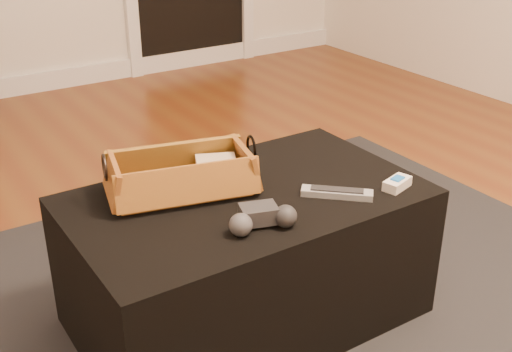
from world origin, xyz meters
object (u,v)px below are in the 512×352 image
ottoman (247,257)px  wicker_basket (182,177)px  game_controller (262,218)px  tv_remote (176,187)px  silver_remote (337,193)px  cream_gadget (397,183)px

ottoman → wicker_basket: size_ratio=2.19×
game_controller → tv_remote: bearing=109.6°
tv_remote → game_controller: bearing=-62.5°
tv_remote → silver_remote: (0.38, -0.25, -0.02)m
ottoman → game_controller: 0.31m
ottoman → tv_remote: 0.31m
game_controller → cream_gadget: game_controller is taller
cream_gadget → ottoman: bearing=152.1°
game_controller → cream_gadget: 0.46m
game_controller → silver_remote: (0.28, 0.03, -0.02)m
game_controller → ottoman: bearing=69.2°
wicker_basket → game_controller: size_ratio=2.39×
silver_remote → ottoman: bearing=144.3°
wicker_basket → game_controller: (0.08, -0.29, -0.02)m
tv_remote → game_controller: (0.10, -0.28, 0.00)m
ottoman → cream_gadget: bearing=-27.9°
tv_remote → wicker_basket: wicker_basket is taller
ottoman → game_controller: bearing=-110.8°
cream_gadget → silver_remote: bearing=162.8°
tv_remote → game_controller: size_ratio=1.16×
game_controller → cream_gadget: (0.45, -0.02, -0.01)m
ottoman → silver_remote: 0.34m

